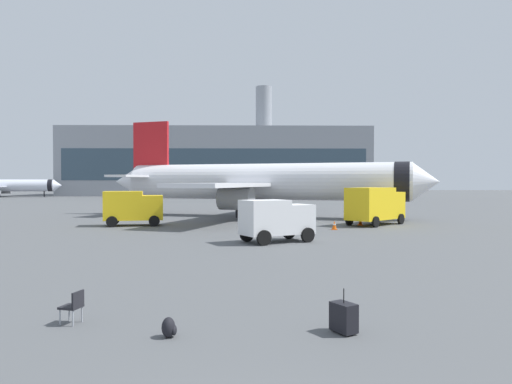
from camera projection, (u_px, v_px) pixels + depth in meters
airplane_at_gate at (261, 182)px, 50.64m from camera, size 34.72×31.76×10.50m
airplane_taxiing at (3, 186)px, 113.87m from camera, size 26.73×24.25×7.87m
service_truck at (133, 207)px, 40.32m from camera, size 5.13×3.30×2.90m
fuel_truck at (375, 204)px, 40.99m from camera, size 5.96×5.92×3.20m
cargo_van at (276, 218)px, 29.36m from camera, size 4.82×3.92×2.60m
safety_cone_near at (360, 221)px, 40.68m from camera, size 0.44×0.44×0.77m
safety_cone_mid at (334, 225)px, 36.98m from camera, size 0.44×0.44×0.70m
rolling_suitcase at (344, 317)px, 11.74m from camera, size 0.67×0.75×1.10m
traveller_backpack at (169, 328)px, 11.42m from camera, size 0.36×0.40×0.48m
gate_chair at (74, 305)px, 12.50m from camera, size 0.59×0.59×0.86m
terminal_building at (218, 162)px, 132.53m from camera, size 80.88×23.13×29.88m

